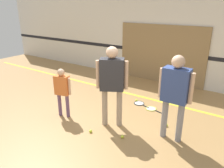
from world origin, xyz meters
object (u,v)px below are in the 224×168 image
at_px(person_student_left, 62,88).
at_px(tennis_ball_stray_left, 166,125).
at_px(person_instructor, 112,79).
at_px(tennis_ball_near_instructor, 91,131).
at_px(person_student_right, 175,90).
at_px(racket_spare_on_floor, 140,104).
at_px(racket_second_spare, 152,109).
at_px(tennis_ball_stray_right, 122,137).
at_px(tennis_ball_by_spare_racket, 136,100).

height_order(person_student_left, tennis_ball_stray_left, person_student_left).
bearing_deg(person_instructor, tennis_ball_near_instructor, -137.92).
distance_m(person_student_right, tennis_ball_stray_left, 1.12).
distance_m(person_instructor, tennis_ball_near_instructor, 1.20).
xyz_separation_m(racket_spare_on_floor, racket_second_spare, (0.41, -0.11, 0.00)).
bearing_deg(tennis_ball_stray_right, racket_second_spare, 91.90).
height_order(person_instructor, tennis_ball_stray_right, person_instructor).
bearing_deg(racket_second_spare, racket_spare_on_floor, 179.17).
relative_size(tennis_ball_stray_left, tennis_ball_stray_right, 1.00).
distance_m(tennis_ball_near_instructor, tennis_ball_stray_right, 0.69).
relative_size(tennis_ball_by_spare_racket, tennis_ball_stray_left, 1.00).
xyz_separation_m(tennis_ball_near_instructor, tennis_ball_by_spare_racket, (0.05, 1.94, 0.00)).
bearing_deg(person_student_right, tennis_ball_near_instructor, 26.91).
bearing_deg(person_instructor, racket_second_spare, 41.90).
xyz_separation_m(tennis_ball_by_spare_racket, tennis_ball_stray_left, (1.19, -0.81, 0.00)).
bearing_deg(tennis_ball_stray_left, tennis_ball_by_spare_racket, 145.59).
height_order(person_instructor, tennis_ball_near_instructor, person_instructor).
bearing_deg(racket_spare_on_floor, tennis_ball_stray_left, -15.55).
height_order(person_student_right, tennis_ball_stray_right, person_student_right).
relative_size(tennis_ball_by_spare_racket, tennis_ball_stray_right, 1.00).
relative_size(person_instructor, tennis_ball_stray_right, 26.83).
distance_m(tennis_ball_near_instructor, tennis_ball_stray_left, 1.68).
bearing_deg(tennis_ball_stray_left, person_student_right, -59.30).
xyz_separation_m(racket_spare_on_floor, tennis_ball_by_spare_racket, (-0.15, 0.10, 0.02)).
xyz_separation_m(racket_second_spare, tennis_ball_by_spare_racket, (-0.56, 0.21, 0.02)).
bearing_deg(person_student_left, tennis_ball_by_spare_racket, 44.89).
height_order(person_student_left, tennis_ball_stray_right, person_student_left).
bearing_deg(tennis_ball_near_instructor, tennis_ball_stray_left, 42.45).
xyz_separation_m(person_instructor, person_student_left, (-1.19, -0.31, -0.36)).
relative_size(person_student_right, racket_spare_on_floor, 3.19).
relative_size(racket_second_spare, tennis_ball_stray_left, 8.10).
bearing_deg(person_student_right, racket_spare_on_floor, -41.20).
distance_m(tennis_ball_stray_left, tennis_ball_stray_right, 1.09).
bearing_deg(racket_second_spare, person_student_left, -122.07).
bearing_deg(tennis_ball_by_spare_racket, tennis_ball_stray_left, -34.41).
distance_m(person_student_left, racket_spare_on_floor, 2.15).
distance_m(person_student_left, tennis_ball_near_instructor, 1.24).
bearing_deg(person_instructor, person_student_right, -18.93).
height_order(racket_second_spare, tennis_ball_by_spare_racket, tennis_ball_by_spare_racket).
distance_m(person_instructor, racket_spare_on_floor, 1.71).
relative_size(person_instructor, tennis_ball_near_instructor, 26.83).
relative_size(person_student_right, tennis_ball_by_spare_racket, 25.99).
bearing_deg(tennis_ball_near_instructor, tennis_ball_by_spare_racket, 88.49).
height_order(tennis_ball_stray_left, tennis_ball_stray_right, same).
xyz_separation_m(person_student_right, racket_spare_on_floor, (-1.26, 1.10, -1.05)).
xyz_separation_m(person_instructor, tennis_ball_by_spare_racket, (-0.13, 1.41, -1.06)).
height_order(person_instructor, person_student_left, person_instructor).
xyz_separation_m(person_student_left, tennis_ball_stray_right, (1.66, -0.01, -0.70)).
bearing_deg(person_instructor, person_student_left, 166.21).
bearing_deg(racket_spare_on_floor, tennis_ball_near_instructor, -77.24).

